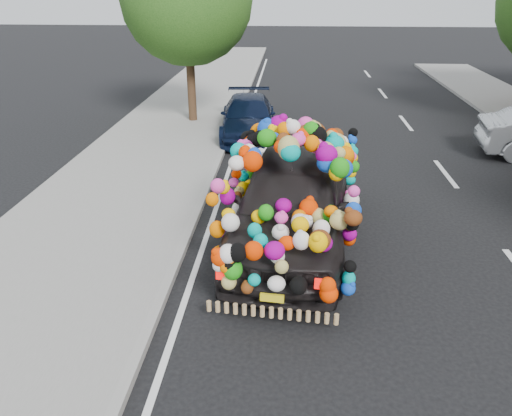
% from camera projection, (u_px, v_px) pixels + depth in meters
% --- Properties ---
extents(ground, '(100.00, 100.00, 0.00)m').
position_uv_depth(ground, '(312.00, 271.00, 8.54)').
color(ground, black).
rests_on(ground, ground).
extents(sidewalk, '(4.00, 60.00, 0.12)m').
position_uv_depth(sidewalk, '(67.00, 260.00, 8.78)').
color(sidewalk, gray).
rests_on(sidewalk, ground).
extents(kerb, '(0.15, 60.00, 0.13)m').
position_uv_depth(kerb, '(176.00, 263.00, 8.65)').
color(kerb, gray).
rests_on(kerb, ground).
extents(plush_art_car, '(2.92, 5.45, 2.36)m').
position_uv_depth(plush_art_car, '(293.00, 183.00, 8.97)').
color(plush_art_car, black).
rests_on(plush_art_car, ground).
extents(navy_sedan, '(1.97, 4.25, 1.20)m').
position_uv_depth(navy_sedan, '(248.00, 117.00, 15.75)').
color(navy_sedan, black).
rests_on(navy_sedan, ground).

